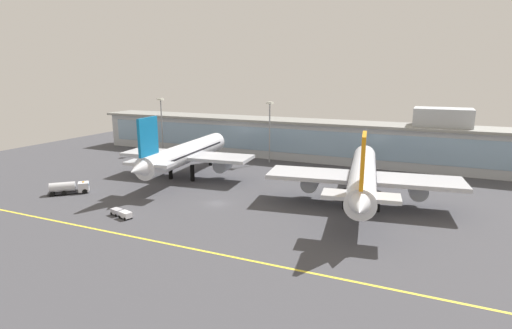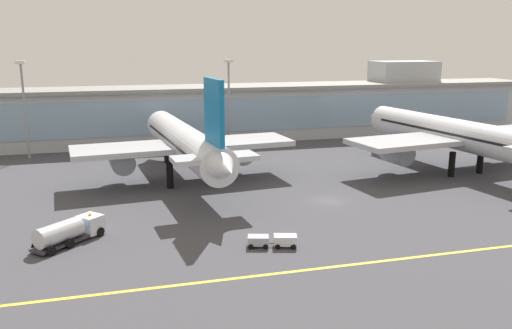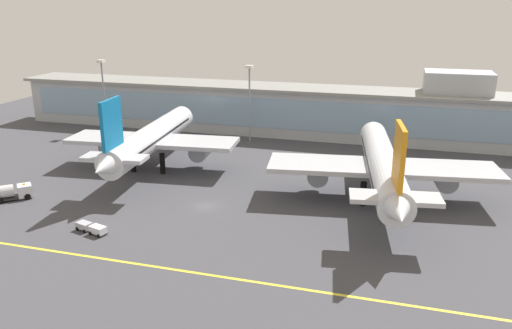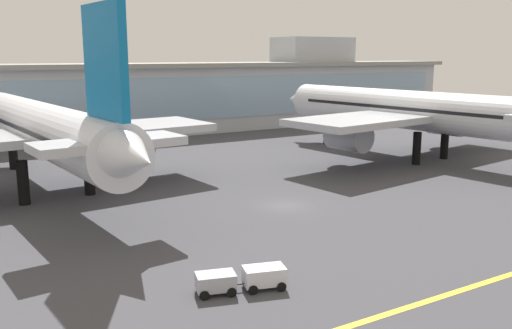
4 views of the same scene
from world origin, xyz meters
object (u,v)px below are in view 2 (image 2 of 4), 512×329
Objects in this scene: baggage_tug_near at (273,240)px; airliner_near_left at (185,143)px; apron_light_mast_west at (23,93)px; apron_light_mast_centre at (229,89)px; fuel_tanker_truck at (71,230)px; airliner_near_right at (456,135)px.

airliner_near_left is at bearing 115.76° from baggage_tug_near.
baggage_tug_near is at bearing -175.58° from airliner_near_left.
airliner_near_left is 39.50m from apron_light_mast_west.
baggage_tug_near is (5.60, -31.72, -5.91)m from airliner_near_left.
airliner_near_left is at bearing -116.34° from apron_light_mast_centre.
airliner_near_left is 2.57× the size of apron_light_mast_centre.
apron_light_mast_centre is at bearing -31.93° from airliner_near_left.
fuel_tanker_truck reaches higher than baggage_tug_near.
airliner_near_left is 32.75m from baggage_tug_near.
fuel_tanker_truck is 60.90m from apron_light_mast_centre.
airliner_near_left is 8.58× the size of baggage_tug_near.
fuel_tanker_truck is 0.43× the size of apron_light_mast_centre.
fuel_tanker_truck is at bearing 177.14° from baggage_tug_near.
apron_light_mast_centre reaches higher than airliner_near_right.
fuel_tanker_truck is at bearing 139.60° from airliner_near_left.
airliner_near_right is 8.98× the size of baggage_tug_near.
airliner_near_right is (48.13, -5.17, -0.01)m from airliner_near_left.
fuel_tanker_truck is (-16.81, -24.18, -5.20)m from airliner_near_left.
apron_light_mast_centre is (7.93, 59.06, 12.28)m from baggage_tug_near.
apron_light_mast_west is (-28.07, 27.03, 6.43)m from airliner_near_left.
airliner_near_right is at bearing -26.89° from fuel_tanker_truck.
airliner_near_left is 29.90m from fuel_tanker_truck.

